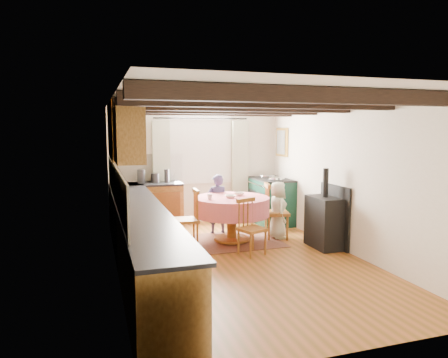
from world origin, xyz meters
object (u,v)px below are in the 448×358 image
object	(u,v)px
cast_iron_stove	(325,208)
chair_right	(277,211)
chair_left	(186,218)
aga_range	(271,200)
child_far	(217,204)
chair_near	(252,227)
cup	(210,197)
dining_table	(232,219)
child_right	(278,210)

from	to	relation	value
cast_iron_stove	chair_right	bearing A→B (deg)	123.33
chair_left	cast_iron_stove	distance (m)	2.33
aga_range	child_far	world-z (taller)	child_far
chair_near	child_far	distance (m)	1.48
cast_iron_stove	cup	world-z (taller)	cast_iron_stove
chair_right	aga_range	bearing A→B (deg)	-5.36
dining_table	chair_left	size ratio (longest dim) A/B	1.35
aga_range	chair_right	bearing A→B (deg)	-109.67
cast_iron_stove	dining_table	bearing A→B (deg)	149.29
chair_near	chair_left	bearing A→B (deg)	118.71
chair_near	chair_left	xyz separation A→B (m)	(-0.89, 0.78, 0.04)
chair_near	child_far	world-z (taller)	child_far
child_far	chair_near	bearing A→B (deg)	95.64
chair_right	cast_iron_stove	world-z (taller)	cast_iron_stove
child_far	chair_left	bearing A→B (deg)	42.80
cup	chair_right	bearing A→B (deg)	3.13
chair_left	cup	distance (m)	0.53
cast_iron_stove	child_far	distance (m)	2.05
chair_left	child_right	world-z (taller)	child_right
aga_range	child_far	xyz separation A→B (m)	(-1.33, -0.46, 0.08)
chair_right	child_right	bearing A→B (deg)	-71.44
dining_table	aga_range	world-z (taller)	aga_range
dining_table	cup	distance (m)	0.62
chair_near	cast_iron_stove	xyz separation A→B (m)	(1.30, 0.01, 0.22)
aga_range	chair_near	bearing A→B (deg)	-121.85
cup	aga_range	bearing A→B (deg)	35.51
chair_near	child_right	size ratio (longest dim) A/B	0.86
chair_left	child_far	world-z (taller)	child_far
chair_right	cast_iron_stove	bearing A→B (deg)	-132.36
chair_left	cup	xyz separation A→B (m)	(0.40, -0.06, 0.35)
chair_right	cup	bearing A→B (deg)	107.44
dining_table	cast_iron_stove	distance (m)	1.61
chair_near	chair_left	distance (m)	1.18
chair_right	child_far	xyz separation A→B (m)	(-0.92, 0.67, 0.06)
chair_left	child_far	size ratio (longest dim) A/B	0.86
chair_near	chair_right	xyz separation A→B (m)	(0.79, 0.79, 0.06)
dining_table	cup	size ratio (longest dim) A/B	13.86
dining_table	child_right	world-z (taller)	child_right
chair_right	cast_iron_stove	distance (m)	0.95
cast_iron_stove	child_right	distance (m)	0.94
dining_table	child_right	bearing A→B (deg)	-1.80
chair_left	chair_right	world-z (taller)	chair_right
chair_left	cast_iron_stove	size ratio (longest dim) A/B	0.73
aga_range	child_far	bearing A→B (deg)	-161.07
chair_left	child_right	bearing A→B (deg)	93.75
dining_table	aga_range	xyz separation A→B (m)	(1.25, 1.10, 0.09)
aga_range	child_right	size ratio (longest dim) A/B	1.02
dining_table	chair_right	xyz separation A→B (m)	(0.85, -0.03, 0.11)
chair_near	chair_right	world-z (taller)	chair_right
dining_table	cast_iron_stove	bearing A→B (deg)	-30.71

